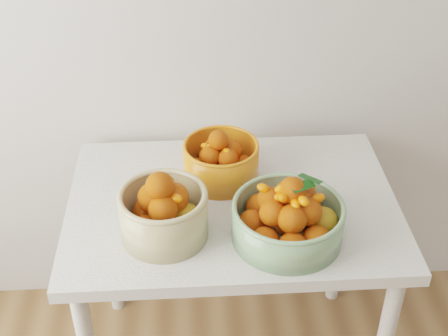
{
  "coord_description": "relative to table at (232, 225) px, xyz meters",
  "views": [
    {
      "loc": [
        -0.36,
        0.12,
        1.93
      ],
      "look_at": [
        -0.27,
        1.53,
        0.92
      ],
      "focal_mm": 50.0,
      "sensor_mm": 36.0,
      "label": 1
    }
  ],
  "objects": [
    {
      "name": "table",
      "position": [
        0.0,
        0.0,
        0.0
      ],
      "size": [
        1.0,
        0.7,
        0.75
      ],
      "color": "silver",
      "rests_on": "ground"
    },
    {
      "name": "bowl_cream",
      "position": [
        -0.2,
        -0.14,
        0.18
      ],
      "size": [
        0.32,
        0.32,
        0.21
      ],
      "rotation": [
        0.0,
        0.0,
        0.34
      ],
      "color": "tan",
      "rests_on": "table"
    },
    {
      "name": "bowl_green",
      "position": [
        0.14,
        -0.17,
        0.17
      ],
      "size": [
        0.42,
        0.42,
        0.2
      ],
      "rotation": [
        0.0,
        0.0,
        0.43
      ],
      "color": "gray",
      "rests_on": "table"
    },
    {
      "name": "bowl_orange",
      "position": [
        -0.03,
        0.12,
        0.16
      ],
      "size": [
        0.27,
        0.27,
        0.17
      ],
      "rotation": [
        0.0,
        0.0,
        -0.13
      ],
      "color": "orange",
      "rests_on": "table"
    }
  ]
}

